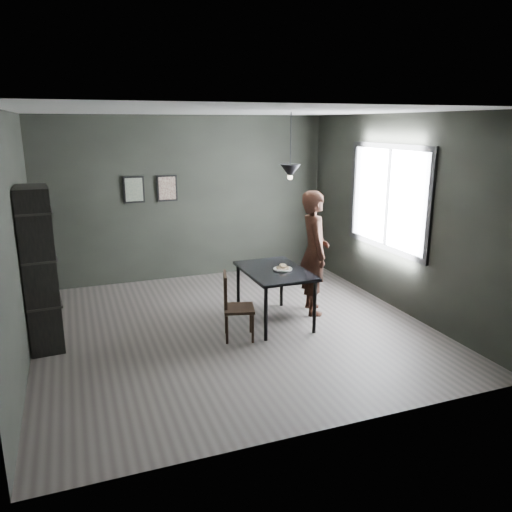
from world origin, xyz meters
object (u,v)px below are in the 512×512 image
object	(u,v)px
shelf_unit	(39,269)
wood_chair	(233,302)
pendant_lamp	(290,171)
cafe_table	(275,275)
white_plate	(283,269)
woman	(314,253)

from	to	relation	value
shelf_unit	wood_chair	bearing A→B (deg)	-19.00
pendant_lamp	wood_chair	bearing A→B (deg)	-155.67
cafe_table	white_plate	world-z (taller)	white_plate
cafe_table	wood_chair	xyz separation A→B (m)	(-0.70, -0.33, -0.18)
woman	wood_chair	size ratio (longest dim) A/B	2.05
wood_chair	pendant_lamp	world-z (taller)	pendant_lamp
white_plate	pendant_lamp	size ratio (longest dim) A/B	0.27
cafe_table	pendant_lamp	world-z (taller)	pendant_lamp
white_plate	wood_chair	bearing A→B (deg)	-160.93
cafe_table	wood_chair	distance (m)	0.80
woman	shelf_unit	size ratio (longest dim) A/B	0.90
white_plate	pendant_lamp	xyz separation A→B (m)	(0.15, 0.15, 1.29)
pendant_lamp	shelf_unit	bearing A→B (deg)	177.09
cafe_table	shelf_unit	world-z (taller)	shelf_unit
white_plate	shelf_unit	world-z (taller)	shelf_unit
cafe_table	white_plate	bearing A→B (deg)	-29.77
pendant_lamp	cafe_table	bearing A→B (deg)	-158.20
woman	pendant_lamp	xyz separation A→B (m)	(-0.42, -0.06, 1.17)
cafe_table	shelf_unit	distance (m)	2.95
cafe_table	woman	size ratio (longest dim) A/B	0.68
wood_chair	cafe_table	bearing A→B (deg)	40.35
woman	shelf_unit	distance (m)	3.59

